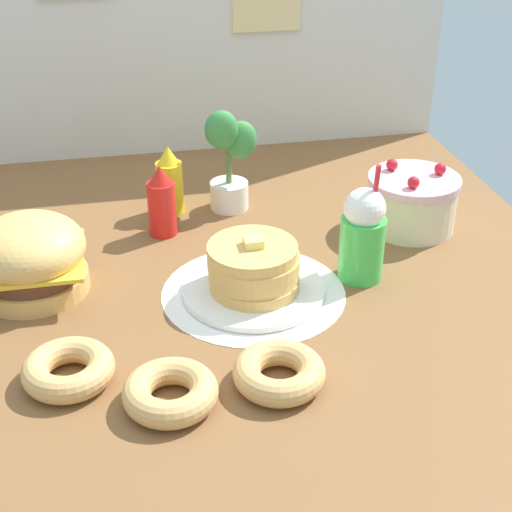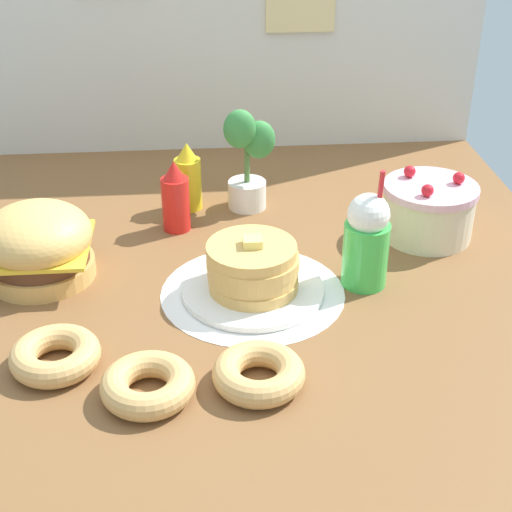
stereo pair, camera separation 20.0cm
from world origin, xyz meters
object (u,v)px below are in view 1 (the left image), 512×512
layer_cake (412,202)px  donut_vanilla (279,372)px  potted_plant (228,156)px  cream_soda_cup (363,235)px  burger (30,257)px  ketchup_bottle (162,203)px  pancake_stack (254,273)px  donut_chocolate (170,391)px  donut_pink_glaze (68,369)px  mustard_bottle (170,182)px

layer_cake → donut_vanilla: bearing=-130.9°
layer_cake → potted_plant: potted_plant is taller
cream_soda_cup → layer_cake: bearing=45.8°
burger → ketchup_bottle: bearing=34.4°
burger → layer_cake: burger is taller
pancake_stack → layer_cake: size_ratio=1.36×
cream_soda_cup → donut_chocolate: cream_soda_cup is taller
potted_plant → pancake_stack: bearing=-92.5°
donut_chocolate → ketchup_bottle: bearing=85.8°
donut_chocolate → potted_plant: (0.29, 0.93, 0.15)m
potted_plant → donut_chocolate: bearing=-107.2°
pancake_stack → donut_pink_glaze: size_ratio=1.83×
burger → pancake_stack: (0.58, -0.14, -0.04)m
layer_cake → donut_pink_glaze: bearing=-151.8°
layer_cake → donut_chocolate: bearing=-140.3°
donut_vanilla → burger: bearing=137.5°
ketchup_bottle → donut_chocolate: 0.80m
mustard_bottle → donut_vanilla: size_ratio=1.08×
donut_chocolate → potted_plant: potted_plant is taller
layer_cake → potted_plant: size_ratio=0.82×
pancake_stack → donut_chocolate: (-0.26, -0.40, -0.03)m
burger → cream_soda_cup: bearing=-7.0°
donut_pink_glaze → potted_plant: bearing=57.8°
layer_cake → donut_vanilla: size_ratio=1.34×
donut_pink_glaze → potted_plant: 0.96m
layer_cake → mustard_bottle: size_ratio=1.25×
mustard_bottle → cream_soda_cup: (0.48, -0.51, 0.03)m
pancake_stack → cream_soda_cup: cream_soda_cup is taller
burger → donut_vanilla: size_ratio=1.43×
pancake_stack → burger: bearing=166.6°
mustard_bottle → donut_pink_glaze: bearing=-111.2°
donut_pink_glaze → donut_vanilla: size_ratio=1.00×
pancake_stack → donut_chocolate: bearing=-123.6°
ketchup_bottle → cream_soda_cup: cream_soda_cup is taller
burger → potted_plant: 0.72m
pancake_stack → ketchup_bottle: bearing=117.7°
ketchup_bottle → donut_vanilla: (0.19, -0.77, -0.07)m
burger → cream_soda_cup: (0.89, -0.11, 0.03)m
mustard_bottle → potted_plant: 0.21m
burger → potted_plant: (0.60, 0.39, 0.08)m
ketchup_bottle → donut_chocolate: ketchup_bottle is taller
layer_cake → donut_vanilla: 0.88m
burger → donut_vanilla: bearing=-42.5°
pancake_stack → potted_plant: potted_plant is taller
donut_pink_glaze → potted_plant: potted_plant is taller
layer_cake → donut_chocolate: 1.07m
pancake_stack → donut_chocolate: pancake_stack is taller
cream_soda_cup → donut_chocolate: (-0.57, -0.43, -0.10)m
layer_cake → potted_plant: 0.60m
donut_vanilla → donut_chocolate: bearing=-175.5°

